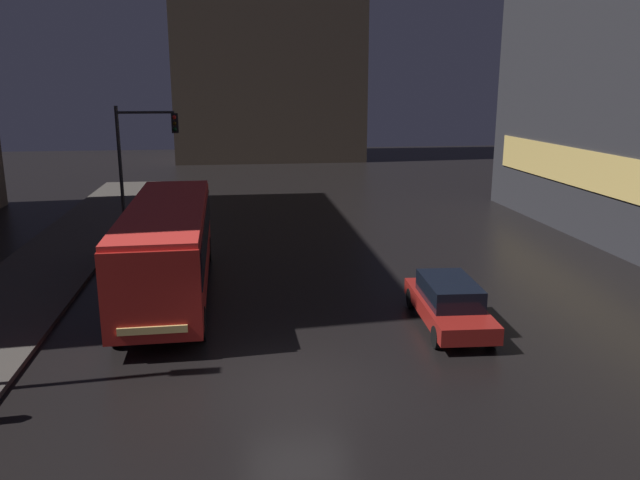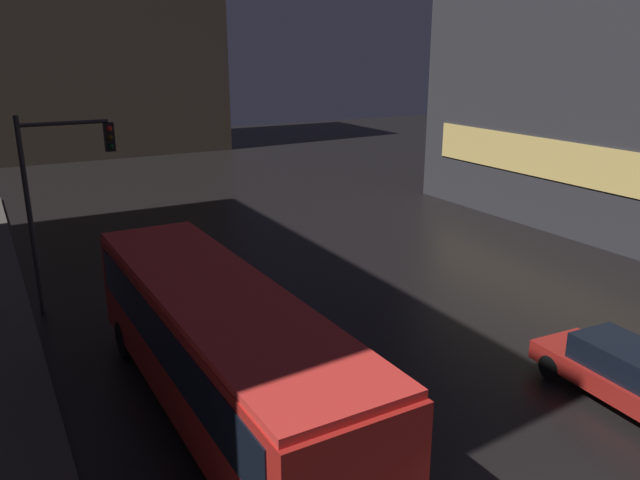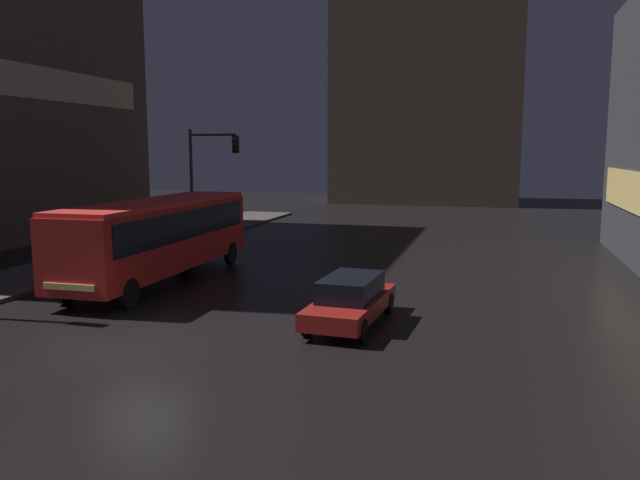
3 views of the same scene
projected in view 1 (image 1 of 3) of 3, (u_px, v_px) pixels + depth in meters
ground_plane at (297, 386)px, 15.27m from camera, size 120.00×120.00×0.00m
sidewalk_left at (37, 277)px, 23.72m from camera, size 4.00×48.00×0.15m
building_far_backdrop at (267, 45)px, 61.78m from camera, size 18.07×12.00×22.23m
bus_near at (168, 240)px, 21.50m from camera, size 2.84×11.45×3.21m
car_taxi at (449, 302)px, 19.01m from camera, size 1.98×4.80×1.44m
traffic_light_main at (140, 151)px, 28.87m from camera, size 2.82×0.35×6.28m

